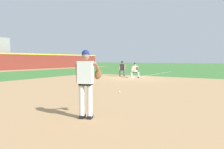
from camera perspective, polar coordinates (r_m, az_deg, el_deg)
ground_plane at (r=18.85m, az=5.04°, el=-0.94°), size 160.00×160.00×0.00m
infield_dirt_patch at (r=12.37m, az=2.20°, el=-3.48°), size 18.00×18.00×0.01m
foul_line_stripe at (r=24.00m, az=11.23°, el=0.07°), size 11.31×0.10×0.00m
first_base_bag at (r=18.85m, az=5.04°, el=-0.80°), size 0.38×0.38×0.09m
baseball at (r=10.65m, az=1.92°, el=-4.50°), size 0.07×0.07×0.07m
pitcher at (r=5.92m, az=-6.67°, el=-1.37°), size 0.82×0.60×1.86m
first_baseman at (r=19.00m, az=6.05°, el=1.31°), size 0.85×0.95×1.34m
umpire at (r=20.73m, az=2.66°, el=1.71°), size 0.60×0.67×1.46m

